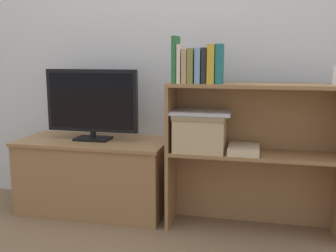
{
  "coord_description": "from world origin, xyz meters",
  "views": [
    {
      "loc": [
        0.49,
        -2.07,
        1.0
      ],
      "look_at": [
        0.0,
        0.13,
        0.59
      ],
      "focal_mm": 42.0,
      "sensor_mm": 36.0,
      "label": 1
    }
  ],
  "objects_px": {
    "tv_stand": "(94,175)",
    "tv": "(92,103)",
    "book_charcoal": "(205,66)",
    "storage_basket_left": "(200,131)",
    "book_ivory": "(180,64)",
    "book_skyblue": "(199,66)",
    "book_olive": "(192,66)",
    "magazine_stack": "(244,149)",
    "book_tan": "(186,66)",
    "book_teal": "(220,64)",
    "book_forest": "(176,60)",
    "laptop": "(200,112)",
    "book_mustard": "(212,64)"
  },
  "relations": [
    {
      "from": "tv_stand",
      "to": "tv",
      "type": "height_order",
      "value": "tv"
    },
    {
      "from": "book_charcoal",
      "to": "storage_basket_left",
      "type": "bearing_deg",
      "value": 139.78
    },
    {
      "from": "book_ivory",
      "to": "book_skyblue",
      "type": "height_order",
      "value": "book_ivory"
    },
    {
      "from": "book_olive",
      "to": "storage_basket_left",
      "type": "distance_m",
      "value": 0.37
    },
    {
      "from": "book_ivory",
      "to": "magazine_stack",
      "type": "distance_m",
      "value": 0.59
    },
    {
      "from": "book_tan",
      "to": "book_teal",
      "type": "bearing_deg",
      "value": 0.0
    },
    {
      "from": "book_charcoal",
      "to": "magazine_stack",
      "type": "height_order",
      "value": "book_charcoal"
    },
    {
      "from": "book_olive",
      "to": "book_tan",
      "type": "bearing_deg",
      "value": 180.0
    },
    {
      "from": "tv_stand",
      "to": "book_tan",
      "type": "height_order",
      "value": "book_tan"
    },
    {
      "from": "tv",
      "to": "book_olive",
      "type": "relative_size",
      "value": 3.12
    },
    {
      "from": "storage_basket_left",
      "to": "book_skyblue",
      "type": "bearing_deg",
      "value": -118.66
    },
    {
      "from": "book_forest",
      "to": "laptop",
      "type": "distance_m",
      "value": 0.33
    },
    {
      "from": "book_skyblue",
      "to": "book_mustard",
      "type": "xyz_separation_m",
      "value": [
        0.07,
        -0.0,
        0.01
      ]
    },
    {
      "from": "tv",
      "to": "storage_basket_left",
      "type": "bearing_deg",
      "value": -7.58
    },
    {
      "from": "tv",
      "to": "book_olive",
      "type": "xyz_separation_m",
      "value": [
        0.65,
        -0.11,
        0.24
      ]
    },
    {
      "from": "tv_stand",
      "to": "magazine_stack",
      "type": "bearing_deg",
      "value": -5.88
    },
    {
      "from": "tv",
      "to": "book_charcoal",
      "type": "relative_size",
      "value": 3.07
    },
    {
      "from": "book_forest",
      "to": "book_skyblue",
      "type": "bearing_deg",
      "value": 0.0
    },
    {
      "from": "tv",
      "to": "book_charcoal",
      "type": "distance_m",
      "value": 0.77
    },
    {
      "from": "book_forest",
      "to": "book_olive",
      "type": "bearing_deg",
      "value": 0.0
    },
    {
      "from": "book_tan",
      "to": "storage_basket_left",
      "type": "distance_m",
      "value": 0.37
    },
    {
      "from": "book_charcoal",
      "to": "book_teal",
      "type": "bearing_deg",
      "value": 0.0
    },
    {
      "from": "book_olive",
      "to": "book_skyblue",
      "type": "height_order",
      "value": "book_skyblue"
    },
    {
      "from": "book_ivory",
      "to": "book_skyblue",
      "type": "xyz_separation_m",
      "value": [
        0.1,
        0.0,
        -0.01
      ]
    },
    {
      "from": "book_ivory",
      "to": "book_tan",
      "type": "relative_size",
      "value": 1.15
    },
    {
      "from": "laptop",
      "to": "book_olive",
      "type": "bearing_deg",
      "value": -157.98
    },
    {
      "from": "tv_stand",
      "to": "book_charcoal",
      "type": "distance_m",
      "value": 1.02
    },
    {
      "from": "book_skyblue",
      "to": "book_mustard",
      "type": "height_order",
      "value": "book_mustard"
    },
    {
      "from": "book_tan",
      "to": "book_skyblue",
      "type": "height_order",
      "value": "book_skyblue"
    },
    {
      "from": "tv",
      "to": "book_forest",
      "type": "xyz_separation_m",
      "value": [
        0.56,
        -0.11,
        0.27
      ]
    },
    {
      "from": "book_olive",
      "to": "book_skyblue",
      "type": "xyz_separation_m",
      "value": [
        0.04,
        0.0,
        0.0
      ]
    },
    {
      "from": "book_ivory",
      "to": "book_tan",
      "type": "distance_m",
      "value": 0.03
    },
    {
      "from": "book_tan",
      "to": "book_forest",
      "type": "bearing_deg",
      "value": 180.0
    },
    {
      "from": "book_forest",
      "to": "book_skyblue",
      "type": "distance_m",
      "value": 0.13
    },
    {
      "from": "book_tan",
      "to": "book_mustard",
      "type": "xyz_separation_m",
      "value": [
        0.14,
        0.0,
        0.01
      ]
    },
    {
      "from": "book_charcoal",
      "to": "book_skyblue",
      "type": "bearing_deg",
      "value": 180.0
    },
    {
      "from": "book_mustard",
      "to": "storage_basket_left",
      "type": "height_order",
      "value": "book_mustard"
    },
    {
      "from": "book_olive",
      "to": "laptop",
      "type": "height_order",
      "value": "book_olive"
    },
    {
      "from": "book_forest",
      "to": "book_ivory",
      "type": "distance_m",
      "value": 0.03
    },
    {
      "from": "book_olive",
      "to": "book_mustard",
      "type": "distance_m",
      "value": 0.11
    },
    {
      "from": "book_tan",
      "to": "book_skyblue",
      "type": "bearing_deg",
      "value": 0.0
    },
    {
      "from": "book_skyblue",
      "to": "book_teal",
      "type": "bearing_deg",
      "value": -0.0
    },
    {
      "from": "tv_stand",
      "to": "book_ivory",
      "type": "relative_size",
      "value": 4.5
    },
    {
      "from": "book_olive",
      "to": "book_teal",
      "type": "distance_m",
      "value": 0.15
    },
    {
      "from": "book_charcoal",
      "to": "magazine_stack",
      "type": "bearing_deg",
      "value": 4.32
    },
    {
      "from": "book_forest",
      "to": "laptop",
      "type": "height_order",
      "value": "book_forest"
    },
    {
      "from": "book_teal",
      "to": "magazine_stack",
      "type": "distance_m",
      "value": 0.49
    },
    {
      "from": "book_teal",
      "to": "magazine_stack",
      "type": "xyz_separation_m",
      "value": [
        0.14,
        0.02,
        -0.47
      ]
    },
    {
      "from": "tv",
      "to": "book_mustard",
      "type": "relative_size",
      "value": 2.81
    },
    {
      "from": "book_tan",
      "to": "storage_basket_left",
      "type": "xyz_separation_m",
      "value": [
        0.08,
        0.02,
        -0.36
      ]
    }
  ]
}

